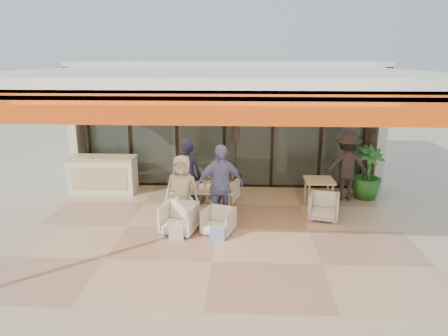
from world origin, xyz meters
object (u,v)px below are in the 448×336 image
Objects in this scene: diner_cream at (182,190)px; diner_periwinkle at (220,185)px; host_counter at (103,174)px; standing_woman at (347,167)px; chair_far_left at (191,191)px; diner_grey at (222,180)px; side_chair at (324,206)px; dining_table at (203,189)px; chair_far_right at (223,189)px; side_table at (319,183)px; chair_near_left at (179,217)px; diner_navy at (188,175)px; potted_palm at (367,173)px; chair_near_right at (218,220)px.

diner_periwinkle is at bearing 6.28° from diner_cream.
standing_woman is (6.56, -0.25, 0.38)m from host_counter.
host_counter is at bearing -3.20° from chair_far_left.
diner_grey is 2.27× the size of side_chair.
dining_table is 0.82× the size of standing_woman.
chair_far_right is 2.42m from side_table.
chair_far_right is 2.08m from chair_near_left.
standing_woman is at bearing -170.43° from diner_navy.
host_counter is 3.06× the size of chair_far_left.
diner_periwinkle is 2.67m from side_table.
diner_navy is at bearing -174.37° from side_chair.
chair_near_left is at bearing 27.88° from standing_woman.
dining_table reaches higher than chair_far_left.
standing_woman is at bearing -158.14° from chair_far_right.
chair_far_right is 0.45× the size of diner_cream.
side_table is at bearing 14.02° from dining_table.
diner_navy is (0.00, -0.50, 0.59)m from chair_far_left.
diner_grey is 3.91m from potted_palm.
potted_palm is at bearing 28.50° from side_table.
chair_near_left is 4.66m from standing_woman.
standing_woman is (4.03, 2.27, 0.55)m from chair_near_left.
chair_far_left is (2.52, -0.62, -0.23)m from host_counter.
diner_cream reaches higher than chair_near_right.
dining_table is at bearing -166.69° from side_chair.
chair_far_left is 0.84× the size of chair_far_right.
chair_near_left reaches higher than chair_far_left.
side_chair is at bearing -132.66° from potted_palm.
host_counter is at bearing -10.48° from diner_grey.
side_table reaches higher than side_chair.
side_chair is (2.39, -0.49, -0.43)m from diner_grey.
diner_grey is (0.84, 0.00, -0.13)m from diner_navy.
chair_near_right is 0.44× the size of potted_palm.
diner_grey is 3.31m from standing_woman.
chair_far_left is at bearing 3.75° from standing_woman.
diner_navy is 4.12m from standing_woman.
diner_navy reaches higher than chair_far_right.
chair_near_left is 5.22m from potted_palm.
chair_far_right is 3.83m from potted_palm.
diner_grey is at bearing 71.51° from chair_near_left.
side_table is 1.11× the size of side_chair.
diner_cream reaches higher than diner_grey.
host_counter is 3.94m from diner_periwinkle.
diner_navy is 0.98× the size of standing_woman.
chair_near_right is (0.43, -0.96, -0.38)m from dining_table.
diner_navy reaches higher than host_counter.
diner_navy is at bearing -175.41° from side_table.
diner_cream reaches higher than potted_palm.
diner_navy is at bearing 45.99° from chair_far_right.
chair_near_right is at bearing -24.48° from diner_cream.
chair_near_right is 3.96m from standing_woman.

